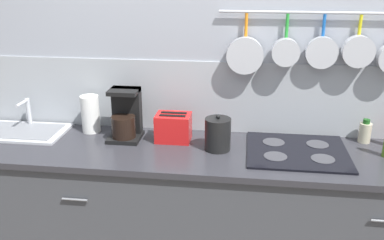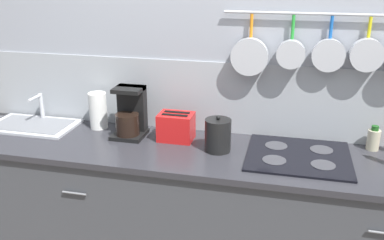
{
  "view_description": "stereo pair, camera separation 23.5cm",
  "coord_description": "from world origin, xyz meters",
  "px_view_note": "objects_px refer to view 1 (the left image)",
  "views": [
    {
      "loc": [
        0.08,
        -2.19,
        1.9
      ],
      "look_at": [
        -0.2,
        0.0,
        1.09
      ],
      "focal_mm": 40.0,
      "sensor_mm": 36.0,
      "label": 1
    },
    {
      "loc": [
        0.32,
        -2.15,
        1.9
      ],
      "look_at": [
        -0.2,
        0.0,
        1.09
      ],
      "focal_mm": 40.0,
      "sensor_mm": 36.0,
      "label": 2
    }
  ],
  "objects_px": {
    "coffee_maker": "(125,118)",
    "kettle": "(218,134)",
    "bottle_sesame_oil": "(365,132)",
    "toaster": "(173,127)",
    "paper_towel_roll": "(90,114)"
  },
  "relations": [
    {
      "from": "coffee_maker",
      "to": "kettle",
      "type": "height_order",
      "value": "coffee_maker"
    },
    {
      "from": "coffee_maker",
      "to": "bottle_sesame_oil",
      "type": "distance_m",
      "value": 1.41
    },
    {
      "from": "bottle_sesame_oil",
      "to": "toaster",
      "type": "bearing_deg",
      "value": -173.91
    },
    {
      "from": "kettle",
      "to": "bottle_sesame_oil",
      "type": "relative_size",
      "value": 1.47
    },
    {
      "from": "paper_towel_roll",
      "to": "toaster",
      "type": "xyz_separation_m",
      "value": [
        0.53,
        -0.08,
        -0.03
      ]
    },
    {
      "from": "paper_towel_roll",
      "to": "coffee_maker",
      "type": "xyz_separation_m",
      "value": [
        0.24,
        -0.07,
        0.01
      ]
    },
    {
      "from": "coffee_maker",
      "to": "kettle",
      "type": "distance_m",
      "value": 0.57
    },
    {
      "from": "coffee_maker",
      "to": "toaster",
      "type": "xyz_separation_m",
      "value": [
        0.29,
        -0.01,
        -0.04
      ]
    },
    {
      "from": "coffee_maker",
      "to": "toaster",
      "type": "distance_m",
      "value": 0.29
    },
    {
      "from": "coffee_maker",
      "to": "bottle_sesame_oil",
      "type": "bearing_deg",
      "value": 4.59
    },
    {
      "from": "coffee_maker",
      "to": "bottle_sesame_oil",
      "type": "height_order",
      "value": "coffee_maker"
    },
    {
      "from": "paper_towel_roll",
      "to": "bottle_sesame_oil",
      "type": "bearing_deg",
      "value": 1.45
    },
    {
      "from": "paper_towel_roll",
      "to": "toaster",
      "type": "distance_m",
      "value": 0.54
    },
    {
      "from": "toaster",
      "to": "bottle_sesame_oil",
      "type": "distance_m",
      "value": 1.13
    },
    {
      "from": "paper_towel_roll",
      "to": "coffee_maker",
      "type": "relative_size",
      "value": 0.76
    }
  ]
}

